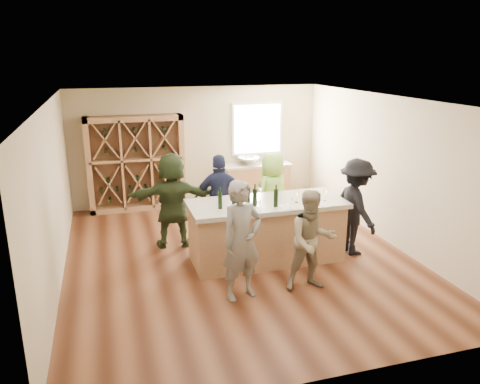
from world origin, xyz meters
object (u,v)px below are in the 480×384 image
object	(u,v)px
tasting_counter_base	(266,233)
wine_bottle_e	(255,197)
person_far_right	(273,194)
person_far_mid	(220,200)
wine_bottle_b	(234,200)
wine_bottle_c	(236,198)
person_server	(356,207)
person_far_left	(172,200)
sink	(249,161)
wine_rack	(136,163)
wine_bottle_f	(276,198)
wine_bottle_d	(248,198)
person_near_right	(312,241)
wine_bottle_a	(220,200)
person_near_left	(242,241)

from	to	relation	value
tasting_counter_base	wine_bottle_e	bearing A→B (deg)	-148.78
tasting_counter_base	person_far_right	distance (m)	1.29
person_far_mid	person_far_right	xyz separation A→B (m)	(1.11, 0.14, -0.03)
wine_bottle_b	wine_bottle_c	world-z (taller)	wine_bottle_c
person_server	person_far_left	size ratio (longest dim) A/B	0.97
sink	wine_bottle_b	distance (m)	3.97
wine_bottle_e	person_server	xyz separation A→B (m)	(1.92, 0.00, -0.35)
sink	person_far_right	xyz separation A→B (m)	(-0.23, -2.33, -0.17)
wine_bottle_b	wine_rack	bearing A→B (deg)	108.85
wine_bottle_b	wine_bottle_f	bearing A→B (deg)	-4.63
person_far_right	wine_bottle_d	bearing A→B (deg)	27.30
wine_bottle_d	wine_bottle_f	size ratio (longest dim) A/B	1.06
person_near_right	wine_bottle_d	bearing A→B (deg)	130.37
wine_rack	wine_bottle_a	bearing A→B (deg)	-73.61
wine_bottle_b	wine_bottle_d	bearing A→B (deg)	5.87
person_server	wine_bottle_f	xyz separation A→B (m)	(-1.60, -0.14, 0.35)
person_far_left	wine_bottle_f	world-z (taller)	person_far_left
sink	wine_bottle_f	world-z (taller)	wine_bottle_f
wine_rack	sink	xyz separation A→B (m)	(2.70, -0.07, -0.09)
wine_bottle_d	wine_bottle_f	xyz separation A→B (m)	(0.46, -0.08, -0.01)
wine_bottle_c	wine_bottle_e	bearing A→B (deg)	-8.23
wine_bottle_a	wine_bottle_b	world-z (taller)	wine_bottle_b
sink	person_near_right	bearing A→B (deg)	-95.43
person_server	wine_bottle_b	bearing A→B (deg)	92.08
person_far_left	wine_bottle_e	bearing A→B (deg)	141.39
tasting_counter_base	wine_bottle_e	distance (m)	0.80
sink	wine_bottle_b	bearing A→B (deg)	-110.84
wine_bottle_c	wine_bottle_b	bearing A→B (deg)	-121.73
wine_bottle_b	person_near_right	distance (m)	1.44
person_near_right	person_far_left	bearing A→B (deg)	132.19
person_near_right	person_far_mid	bearing A→B (deg)	116.47
wine_bottle_e	person_near_right	bearing A→B (deg)	-60.95
wine_bottle_a	person_server	bearing A→B (deg)	-0.52
wine_bottle_c	wine_bottle_d	size ratio (longest dim) A/B	1.00
wine_bottle_c	wine_bottle_d	world-z (taller)	same
person_server	person_far_right	world-z (taller)	person_server
wine_bottle_c	person_near_left	bearing A→B (deg)	-101.69
wine_bottle_b	person_server	size ratio (longest dim) A/B	0.17
wine_bottle_d	person_far_left	world-z (taller)	person_far_left
sink	wine_bottle_f	distance (m)	3.83
person_near_left	person_far_right	distance (m)	2.65
wine_bottle_c	wine_bottle_a	bearing A→B (deg)	-175.56
person_far_mid	person_far_right	world-z (taller)	person_far_mid
wine_bottle_a	wine_rack	bearing A→B (deg)	106.39
wine_bottle_a	person_far_right	xyz separation A→B (m)	(1.39, 1.27, -0.38)
wine_rack	wine_bottle_a	size ratio (longest dim) A/B	7.79
sink	person_far_right	size ratio (longest dim) A/B	0.32
person_far_right	wine_bottle_b	bearing A→B (deg)	21.30
wine_bottle_a	person_far_left	world-z (taller)	person_far_left
person_near_right	person_server	world-z (taller)	person_server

